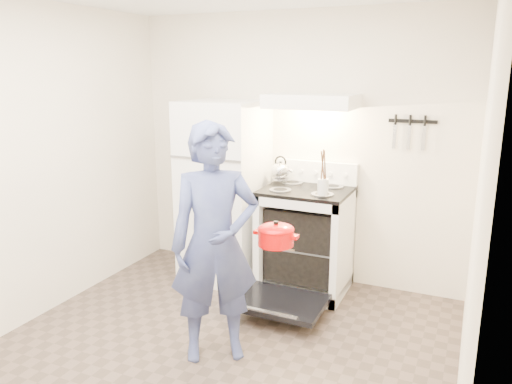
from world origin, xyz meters
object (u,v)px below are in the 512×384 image
at_px(stove_body, 306,241).
at_px(person, 215,244).
at_px(refrigerator, 224,191).
at_px(tea_kettle, 280,170).
at_px(dutch_oven, 276,237).

distance_m(stove_body, person, 1.36).
height_order(refrigerator, person, refrigerator).
xyz_separation_m(refrigerator, stove_body, (0.81, 0.02, -0.39)).
distance_m(stove_body, tea_kettle, 0.70).
distance_m(tea_kettle, dutch_oven, 1.27).
xyz_separation_m(stove_body, dutch_oven, (0.13, -1.05, 0.39)).
bearing_deg(person, refrigerator, 80.46).
xyz_separation_m(refrigerator, dutch_oven, (0.94, -1.02, -0.00)).
relative_size(tea_kettle, dutch_oven, 0.79).
relative_size(refrigerator, dutch_oven, 5.30).
height_order(tea_kettle, dutch_oven, tea_kettle).
relative_size(stove_body, tea_kettle, 3.65).
bearing_deg(tea_kettle, stove_body, -22.14).
bearing_deg(tea_kettle, person, -86.75).
relative_size(refrigerator, tea_kettle, 6.74).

